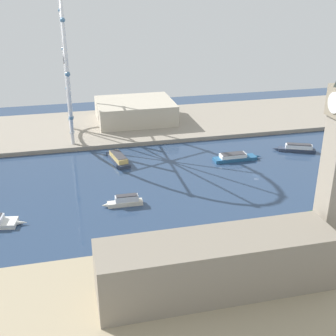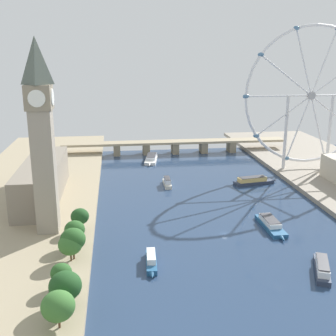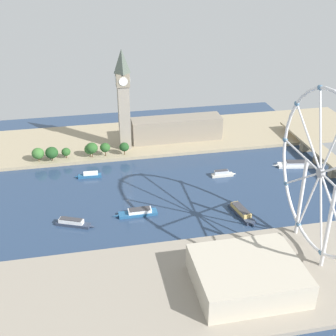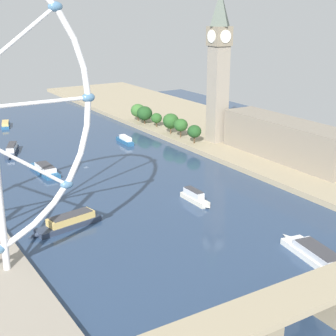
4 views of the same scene
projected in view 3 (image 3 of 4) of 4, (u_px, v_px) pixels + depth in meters
name	position (u px, v px, depth m)	size (l,w,h in m)	color
ground_plane	(128.00, 198.00, 362.12)	(394.08, 394.08, 0.00)	navy
riverbank_left	(115.00, 140.00, 459.05)	(90.00, 520.00, 3.00)	tan
riverbank_right	(152.00, 293.00, 263.82)	(90.00, 520.00, 3.00)	gray
clock_tower	(123.00, 99.00, 417.73)	(12.94, 12.94, 95.04)	gray
parliament_block	(177.00, 128.00, 453.95)	(22.00, 89.72, 22.48)	gray
tree_row_embankment	(76.00, 150.00, 415.39)	(12.86, 88.23, 14.23)	#513823
ferris_wheel	(321.00, 174.00, 273.72)	(106.14, 3.20, 107.91)	silver
riverside_hall	(247.00, 275.00, 262.97)	(50.61, 61.26, 16.35)	#BCB29E
tour_boat_0	(138.00, 212.00, 339.11)	(8.11, 33.81, 4.95)	#235684
tour_boat_1	(295.00, 164.00, 410.00)	(14.40, 37.06, 5.10)	white
tour_boat_2	(73.00, 223.00, 326.26)	(15.00, 28.59, 5.64)	#2D384C
tour_boat_3	(222.00, 174.00, 393.06)	(4.69, 21.98, 6.00)	beige
tour_boat_5	(242.00, 212.00, 338.73)	(33.93, 12.74, 5.51)	#2D384C
tour_boat_6	(89.00, 175.00, 391.60)	(5.59, 23.47, 5.03)	#235684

